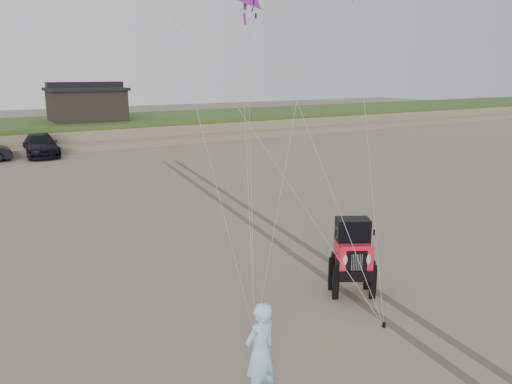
{
  "coord_description": "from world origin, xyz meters",
  "views": [
    {
      "loc": [
        -8.09,
        -8.81,
        5.93
      ],
      "look_at": [
        -1.0,
        3.0,
        2.6
      ],
      "focal_mm": 35.0,
      "sensor_mm": 36.0,
      "label": 1
    }
  ],
  "objects_px": {
    "cabin": "(87,103)",
    "man": "(260,352)",
    "truck_c": "(41,145)",
    "jeep": "(352,265)"
  },
  "relations": [
    {
      "from": "jeep",
      "to": "man",
      "type": "bearing_deg",
      "value": -121.46
    },
    {
      "from": "cabin",
      "to": "truck_c",
      "type": "distance_m",
      "value": 9.12
    },
    {
      "from": "cabin",
      "to": "man",
      "type": "relative_size",
      "value": 3.31
    },
    {
      "from": "truck_c",
      "to": "jeep",
      "type": "bearing_deg",
      "value": -80.09
    },
    {
      "from": "cabin",
      "to": "truck_c",
      "type": "relative_size",
      "value": 1.19
    },
    {
      "from": "man",
      "to": "jeep",
      "type": "bearing_deg",
      "value": -162.46
    },
    {
      "from": "truck_c",
      "to": "jeep",
      "type": "height_order",
      "value": "jeep"
    },
    {
      "from": "cabin",
      "to": "man",
      "type": "bearing_deg",
      "value": -98.55
    },
    {
      "from": "cabin",
      "to": "man",
      "type": "xyz_separation_m",
      "value": [
        -5.84,
        -38.88,
        -2.27
      ]
    },
    {
      "from": "cabin",
      "to": "man",
      "type": "height_order",
      "value": "cabin"
    }
  ]
}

